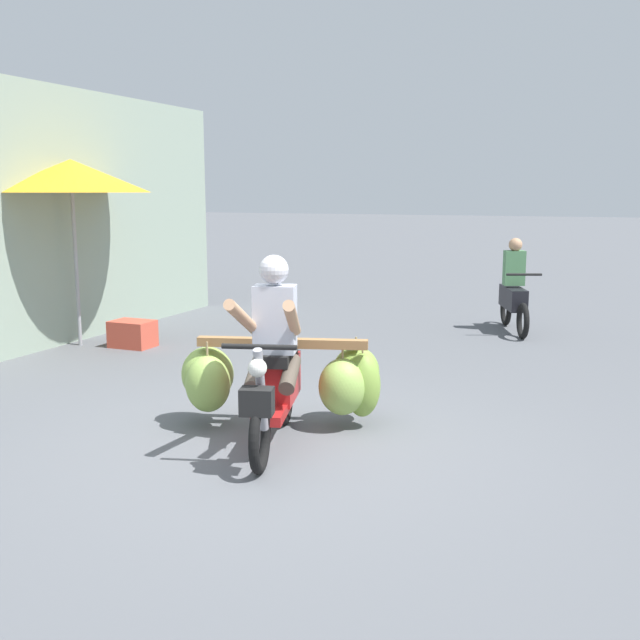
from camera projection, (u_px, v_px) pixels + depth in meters
The scene contains 5 objects.
ground_plane at pixel (272, 449), 6.10m from camera, with size 120.00×120.00×0.00m, color #56595E.
motorbike_main_loaded at pixel (283, 374), 6.45m from camera, with size 1.82×2.01×1.58m.
motorbike_distant_ahead_left at pixel (514, 294), 11.18m from camera, with size 0.75×1.54×1.40m.
market_umbrella_near_shop at pixel (71, 176), 9.85m from camera, with size 2.06×2.06×2.50m.
produce_crate at pixel (133, 334), 10.09m from camera, with size 0.56×0.40×0.36m, color #CC4C38.
Camera 1 is at (2.58, -5.24, 2.09)m, focal length 41.86 mm.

